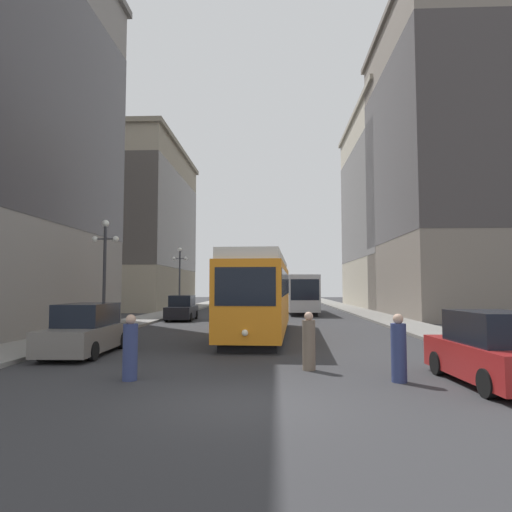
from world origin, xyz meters
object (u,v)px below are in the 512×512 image
Objects in this scene: parked_car_left_mid at (182,309)px; lamp_post_left_far at (180,270)px; streetcar at (260,293)px; parked_car_left_near at (86,331)px; lamp_post_left_near at (105,258)px; pedestrian_on_sidewalk at (130,350)px; parked_car_right_far at (493,351)px; pedestrian_crossing_near at (399,350)px; pedestrian_crossing_far at (309,343)px; transit_bus at (300,292)px.

lamp_post_left_far is (-1.90, 7.91, 3.15)m from parked_car_left_mid.
streetcar reaches higher than parked_car_left_near.
parked_car_left_near is at bearing -73.74° from lamp_post_left_near.
parked_car_left_near is at bearing 159.04° from pedestrian_on_sidewalk.
parked_car_right_far is at bearing -38.25° from lamp_post_left_near.
pedestrian_crossing_near is at bearing 35.22° from pedestrian_on_sidewalk.
parked_car_left_near is 2.83× the size of pedestrian_on_sidewalk.
pedestrian_crossing_far is (7.84, -2.81, -0.05)m from parked_car_left_near.
parked_car_left_near is 1.12× the size of parked_car_right_far.
transit_bus is 31.22m from parked_car_right_far.
lamp_post_left_near is (-4.98, 10.97, 3.10)m from pedestrian_on_sidewalk.
parked_car_left_mid reaches higher than pedestrian_on_sidewalk.
pedestrian_crossing_far is 0.29× the size of lamp_post_left_far.
pedestrian_crossing_far is (-4.42, 1.84, -0.05)m from parked_car_right_far.
streetcar is 2.31× the size of lamp_post_left_near.
lamp_post_left_near is 18.09m from lamp_post_left_far.
parked_car_right_far is at bearing 111.13° from pedestrian_crossing_near.
parked_car_left_mid is at bearing 88.57° from parked_car_left_near.
parked_car_right_far is 9.18m from pedestrian_on_sidewalk.
streetcar is at bearing -66.24° from lamp_post_left_far.
lamp_post_left_near reaches higher than parked_car_right_far.
lamp_post_left_far is at bearing 101.74° from parked_car_left_mid.
streetcar reaches higher than parked_car_left_mid.
transit_bus is at bearing -149.91° from pedestrian_crossing_near.
streetcar is 2.25× the size of lamp_post_left_far.
lamp_post_left_far reaches higher than streetcar.
parked_car_right_far is 2.55× the size of pedestrian_crossing_far.
transit_bus reaches higher than pedestrian_crossing_near.
transit_bus is 2.65× the size of parked_car_left_mid.
lamp_post_left_far is (-11.06, -1.80, 2.04)m from transit_bus.
parked_car_left_near is 2.85× the size of pedestrian_crossing_far.
pedestrian_crossing_far is at bearing -93.41° from transit_bus.
lamp_post_left_far is (-7.99, 18.15, 1.89)m from streetcar.
streetcar is 7.64× the size of pedestrian_crossing_near.
lamp_post_left_far is at bearing 116.50° from streetcar.
parked_car_right_far is 18.29m from lamp_post_left_near.
pedestrian_on_sidewalk is (-9.18, 0.19, -0.05)m from parked_car_right_far.
parked_car_left_mid is 10.79m from lamp_post_left_near.
transit_bus is at bearing 69.42° from parked_car_left_near.
parked_car_left_near is 5.42m from pedestrian_on_sidewalk.
parked_car_right_far is at bearing -64.17° from lamp_post_left_far.
lamp_post_left_near reaches higher than pedestrian_crossing_far.
pedestrian_crossing_near is 1.02× the size of pedestrian_crossing_far.
lamp_post_left_far reaches higher than pedestrian_on_sidewalk.
transit_bus reaches higher than parked_car_left_mid.
transit_bus is at bearing -87.59° from parked_car_right_far.
pedestrian_crossing_far is at bearing -69.84° from parked_car_left_mid.
parked_car_left_mid is (-0.00, 16.69, -0.00)m from parked_car_left_near.
transit_bus is at bearing 83.98° from streetcar.
pedestrian_on_sidewalk is (-6.95, -0.10, -0.01)m from pedestrian_crossing_near.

